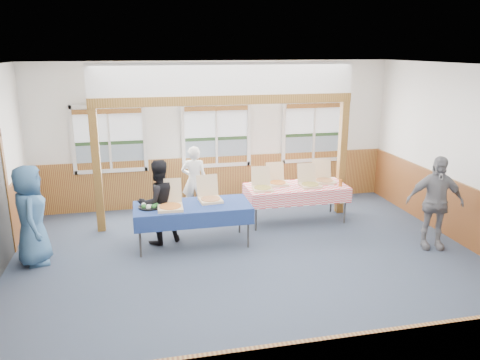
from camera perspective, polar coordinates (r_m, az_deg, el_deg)
The scene contains 26 objects.
floor at distance 7.70m, azimuth 1.64°, elevation -10.89°, with size 8.00×8.00×0.00m, color #293242.
ceiling at distance 6.89m, azimuth 1.85°, elevation 13.64°, with size 8.00×8.00×0.00m, color white.
wall_back at distance 10.48m, azimuth -2.94°, elevation 5.57°, with size 8.00×8.00×0.00m, color silver.
wall_front at distance 4.05m, azimuth 14.17°, elevation -12.08°, with size 8.00×8.00×0.00m, color silver.
wainscot_back at distance 10.69m, azimuth -2.84°, elevation -0.00°, with size 7.98×0.05×1.10m, color brown.
wainscot_right at distance 9.22m, azimuth 26.46°, elevation -4.31°, with size 0.05×6.98×1.10m, color brown.
window_left at distance 10.30m, azimuth -15.68°, elevation 5.27°, with size 1.56×0.10×1.46m.
window_mid at distance 10.42m, azimuth -2.91°, elevation 5.95°, with size 1.56×0.10×1.46m.
window_right at distance 11.03m, azimuth 9.02°, elevation 6.33°, with size 1.56×0.10×1.46m.
post_left at distance 9.29m, azimuth -17.03°, elevation 1.02°, with size 0.15×0.15×2.40m, color brown.
post_right at distance 10.16m, azimuth 12.31°, elevation 2.59°, with size 0.15×0.15×2.40m, color brown.
cross_beam at distance 9.18m, azimuth -1.76°, elevation 9.74°, with size 5.15×0.18×0.18m, color brown.
table_left at distance 8.43m, azimuth -5.83°, elevation -3.35°, with size 2.10×0.98×0.76m.
table_right at distance 9.60m, azimuth 6.87°, elevation -0.98°, with size 2.08×0.99×0.76m.
pizza_box_a at distance 8.25m, azimuth -8.52°, elevation -2.97°, with size 0.45×0.54×0.47m.
pizza_box_b at distance 8.58m, azimuth -3.69°, elevation -2.11°, with size 0.44×0.52×0.44m.
pizza_box_c at distance 9.26m, azimuth 2.73°, elevation -0.76°, with size 0.42×0.50×0.42m.
pizza_box_d at distance 9.63m, azimuth 4.56°, elevation -0.13°, with size 0.38×0.47×0.41m.
pizza_box_e at distance 9.58m, azimuth 8.46°, elevation -0.35°, with size 0.39×0.48×0.42m.
pizza_box_f at distance 9.92m, azimuth 10.19°, elevation 0.15°, with size 0.44×0.52×0.44m.
veggie_tray at distance 8.36m, azimuth -10.97°, elevation -3.14°, with size 0.39×0.39×0.09m.
drink_glass at distance 9.65m, azimuth 12.16°, elevation -0.35°, with size 0.07×0.07×0.15m, color #A1541A.
woman_white at distance 9.97m, azimuth -5.59°, elevation -0.07°, with size 0.54×0.36×1.49m, color silver.
woman_black at distance 8.58m, azimuth -9.92°, elevation -2.65°, with size 0.76×0.59×1.56m, color black.
man_blue at distance 8.34m, azimuth -24.14°, elevation -3.95°, with size 0.82×0.53×1.68m, color #365D87.
person_grey at distance 8.91m, azimuth 22.65°, elevation -2.55°, with size 0.98×0.41×1.68m, color slate.
Camera 1 is at (-1.69, -6.67, 3.46)m, focal length 35.00 mm.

